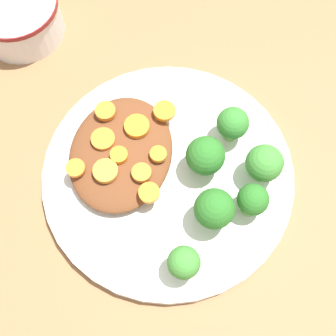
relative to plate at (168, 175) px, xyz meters
The scene contains 20 objects.
ground_plane 0.01m from the plate, ahead, with size 4.00×4.00×0.00m, color #8C603D.
plate is the anchor object (origin of this frame).
dip_bowl 0.28m from the plate, 126.89° to the right, with size 0.11×0.11×0.05m.
stew_mound 0.06m from the plate, 99.60° to the right, with size 0.14×0.11×0.02m, color brown.
broccoli_floret_0 0.09m from the plate, 133.97° to the left, with size 0.04×0.04×0.05m.
broccoli_floret_1 0.10m from the plate, 75.97° to the left, with size 0.03×0.03×0.04m.
broccoli_floret_2 0.08m from the plate, 52.45° to the left, with size 0.04×0.04×0.06m.
broccoli_floret_3 0.05m from the plate, 110.05° to the left, with size 0.04×0.04×0.05m.
broccoli_floret_4 0.11m from the plate, 99.98° to the left, with size 0.04×0.04×0.05m.
broccoli_floret_5 0.11m from the plate, 19.08° to the left, with size 0.03×0.03×0.05m.
carrot_slice_0 0.08m from the plate, 102.03° to the right, with size 0.03×0.03×0.00m, color orange.
carrot_slice_1 0.07m from the plate, 72.19° to the right, with size 0.03×0.03×0.01m, color orange.
carrot_slice_2 0.10m from the plate, 76.58° to the right, with size 0.02×0.02×0.00m, color orange.
carrot_slice_3 0.10m from the plate, 121.57° to the right, with size 0.02×0.02×0.01m, color orange.
carrot_slice_4 0.03m from the plate, 126.89° to the right, with size 0.02×0.02×0.01m, color orange.
carrot_slice_5 0.05m from the plate, 20.53° to the right, with size 0.02×0.02×0.01m, color orange.
carrot_slice_6 0.06m from the plate, 131.73° to the right, with size 0.03×0.03×0.01m, color orange.
carrot_slice_7 0.04m from the plate, 60.15° to the right, with size 0.02×0.02×0.01m, color orange.
carrot_slice_8 0.07m from the plate, 165.67° to the right, with size 0.02×0.02×0.01m, color orange.
carrot_slice_9 0.06m from the plate, 93.39° to the right, with size 0.02×0.02×0.01m, color orange.
Camera 1 is at (0.19, 0.04, 0.49)m, focal length 50.00 mm.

